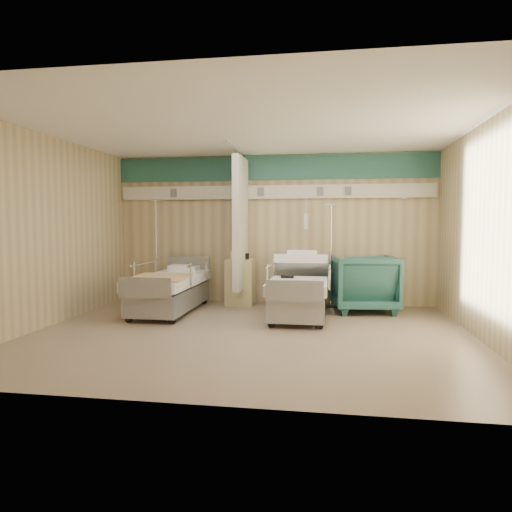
% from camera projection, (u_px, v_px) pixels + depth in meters
% --- Properties ---
extents(ground, '(6.00, 5.00, 0.00)m').
position_uv_depth(ground, '(249.00, 334.00, 6.25)').
color(ground, gray).
rests_on(ground, ground).
extents(room_walls, '(6.04, 5.04, 2.82)m').
position_uv_depth(room_walls, '(250.00, 198.00, 6.38)').
color(room_walls, tan).
rests_on(room_walls, ground).
extents(bed_right, '(1.00, 2.16, 0.63)m').
position_uv_depth(bed_right, '(299.00, 297.00, 7.42)').
color(bed_right, white).
rests_on(bed_right, ground).
extents(bed_left, '(1.00, 2.16, 0.63)m').
position_uv_depth(bed_left, '(170.00, 294.00, 7.76)').
color(bed_left, white).
rests_on(bed_left, ground).
extents(bedside_cabinet, '(0.50, 0.48, 0.85)m').
position_uv_depth(bedside_cabinet, '(241.00, 282.00, 8.48)').
color(bedside_cabinet, '#CAC27E').
rests_on(bedside_cabinet, ground).
extents(visitor_armchair, '(1.18, 1.20, 0.98)m').
position_uv_depth(visitor_armchair, '(364.00, 283.00, 7.83)').
color(visitor_armchair, '#21534D').
rests_on(visitor_armchair, ground).
extents(waffle_blanket, '(0.67, 0.63, 0.06)m').
position_uv_depth(waffle_blanket, '(365.00, 253.00, 7.79)').
color(waffle_blanket, white).
rests_on(waffle_blanket, visitor_armchair).
extents(iv_stand_right, '(0.33, 0.33, 1.85)m').
position_uv_depth(iv_stand_right, '(330.00, 287.00, 8.11)').
color(iv_stand_right, silver).
rests_on(iv_stand_right, ground).
extents(iv_stand_left, '(0.35, 0.35, 1.97)m').
position_uv_depth(iv_stand_left, '(157.00, 282.00, 8.71)').
color(iv_stand_left, silver).
rests_on(iv_stand_left, ground).
extents(call_remote, '(0.21, 0.11, 0.04)m').
position_uv_depth(call_remote, '(287.00, 277.00, 7.35)').
color(call_remote, black).
rests_on(call_remote, bed_right).
extents(tan_blanket, '(0.94, 1.14, 0.04)m').
position_uv_depth(tan_blanket, '(160.00, 277.00, 7.28)').
color(tan_blanket, tan).
rests_on(tan_blanket, bed_left).
extents(toiletry_bag, '(0.24, 0.18, 0.11)m').
position_uv_depth(toiletry_bag, '(242.00, 256.00, 8.41)').
color(toiletry_bag, black).
rests_on(toiletry_bag, bedside_cabinet).
extents(white_cup, '(0.12, 0.12, 0.14)m').
position_uv_depth(white_cup, '(233.00, 255.00, 8.53)').
color(white_cup, white).
rests_on(white_cup, bedside_cabinet).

